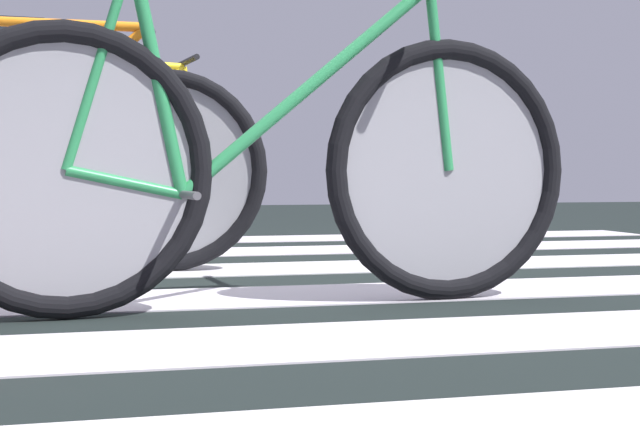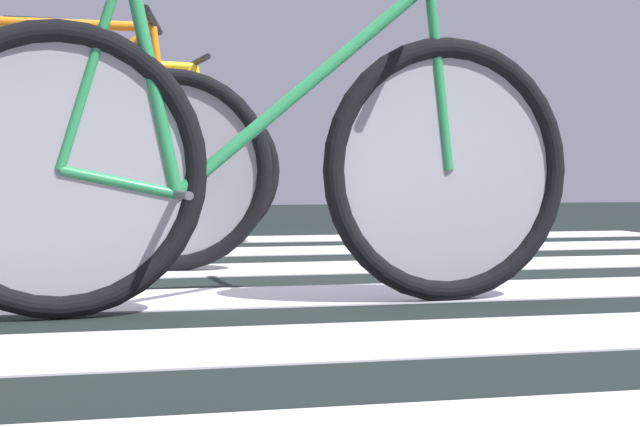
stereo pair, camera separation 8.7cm
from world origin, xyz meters
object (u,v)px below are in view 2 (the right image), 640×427
Objects in this scene: bicycle_1_of_3 at (265,159)px; bicycle_3_of_3 at (100,165)px; bicycle_2_of_3 at (22,162)px; cyclist_3_of_3 at (30,103)px.

bicycle_3_of_3 is (-0.41, 2.22, 0.00)m from bicycle_1_of_3.
bicycle_2_of_3 is (-0.68, 1.08, 0.00)m from bicycle_1_of_3.
bicycle_1_of_3 is at bearing -85.49° from bicycle_3_of_3.
bicycle_3_of_3 is at bearing 0.00° from cyclist_3_of_3.
bicycle_1_of_3 is 1.00× the size of bicycle_3_of_3.
bicycle_3_of_3 is 1.69× the size of cyclist_3_of_3.
cyclist_3_of_3 is (-0.04, 1.11, 0.28)m from bicycle_2_of_3.
cyclist_3_of_3 is (-0.72, 2.18, 0.28)m from bicycle_1_of_3.
cyclist_3_of_3 is at bearing 102.74° from bicycle_1_of_3.
bicycle_1_of_3 is 1.69× the size of cyclist_3_of_3.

